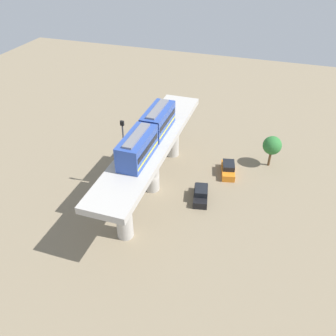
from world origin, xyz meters
TOP-DOWN VIEW (x-y plane):
  - ground_plane at (0.00, 0.00)m, footprint 120.00×120.00m
  - viaduct at (0.00, 0.00)m, footprint 5.20×28.00m
  - train at (0.00, -0.82)m, footprint 2.64×13.55m
  - parked_car_orange at (9.16, 6.78)m, footprint 2.69×4.50m
  - parked_car_black at (6.77, 0.00)m, footprint 2.59×4.47m
  - tree_near_viaduct at (14.61, 10.84)m, footprint 2.72×2.72m
  - signal_post at (-3.40, -0.81)m, footprint 0.44×0.28m

SIDE VIEW (x-z plane):
  - ground_plane at x=0.00m, z-range 0.00..0.00m
  - parked_car_orange at x=9.16m, z-range -0.14..1.62m
  - parked_car_black at x=6.77m, z-range -0.14..1.62m
  - tree_near_viaduct at x=14.61m, z-range 1.02..5.87m
  - signal_post at x=-3.40m, z-range 0.52..10.85m
  - viaduct at x=0.00m, z-range 1.95..9.68m
  - train at x=0.00m, z-range 7.64..10.88m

